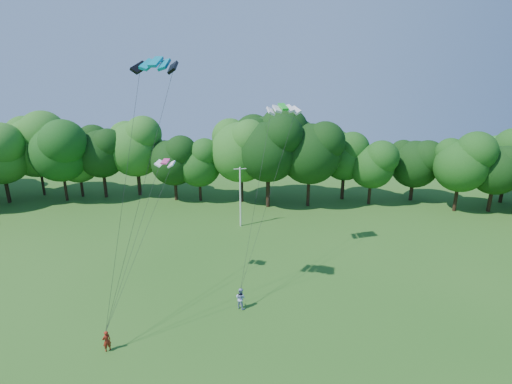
{
  "coord_description": "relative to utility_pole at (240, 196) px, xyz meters",
  "views": [
    {
      "loc": [
        4.06,
        -18.21,
        18.9
      ],
      "look_at": [
        1.76,
        13.0,
        8.95
      ],
      "focal_mm": 28.0,
      "sensor_mm": 36.0,
      "label": 1
    }
  ],
  "objects": [
    {
      "name": "utility_pole",
      "position": [
        0.0,
        0.0,
        0.0
      ],
      "size": [
        1.46,
        0.45,
        7.46
      ],
      "rotation": [
        0.0,
        0.0,
        0.25
      ],
      "color": "silver",
      "rests_on": "ground"
    },
    {
      "name": "kite_pink",
      "position": [
        -4.53,
        -14.11,
        7.53
      ],
      "size": [
        1.74,
        1.05,
        0.36
      ],
      "rotation": [
        0.0,
        0.0,
        -0.17
      ],
      "color": "#D0397F",
      "rests_on": "ground"
    },
    {
      "name": "tree_back_east",
      "position": [
        36.48,
        11.63,
        2.95
      ],
      "size": [
        7.49,
        7.49,
        10.89
      ],
      "color": "#322414",
      "rests_on": "ground"
    },
    {
      "name": "tree_back_center",
      "position": [
        3.03,
        7.33,
        4.3
      ],
      "size": [
        8.98,
        8.98,
        13.06
      ],
      "color": "black",
      "rests_on": "ground"
    },
    {
      "name": "kite_teal",
      "position": [
        -3.39,
        -18.28,
        15.27
      ],
      "size": [
        3.14,
        1.72,
        0.73
      ],
      "rotation": [
        0.0,
        0.0,
        -0.15
      ],
      "color": "#057F97",
      "rests_on": "ground"
    },
    {
      "name": "kite_flyer_left",
      "position": [
        -6.72,
        -23.14,
        -3.06
      ],
      "size": [
        0.68,
        0.68,
        1.58
      ],
      "primitive_type": "imported",
      "rotation": [
        0.0,
        0.0,
        3.93
      ],
      "color": "maroon",
      "rests_on": "ground"
    },
    {
      "name": "kite_flyer_right",
      "position": [
        1.93,
        -17.36,
        -2.96
      ],
      "size": [
        1.1,
        1.03,
        1.8
      ],
      "primitive_type": "imported",
      "rotation": [
        0.0,
        0.0,
        2.61
      ],
      "color": "#99A9D5",
      "rests_on": "ground"
    },
    {
      "name": "kite_green",
      "position": [
        5.0,
        -7.92,
        11.42
      ],
      "size": [
        3.33,
        2.35,
        0.58
      ],
      "rotation": [
        0.0,
        0.0,
        0.36
      ],
      "color": "green",
      "rests_on": "ground"
    },
    {
      "name": "tree_back_west",
      "position": [
        -26.49,
        7.84,
        4.28
      ],
      "size": [
        8.95,
        8.95,
        13.02
      ],
      "color": "black",
      "rests_on": "ground"
    }
  ]
}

